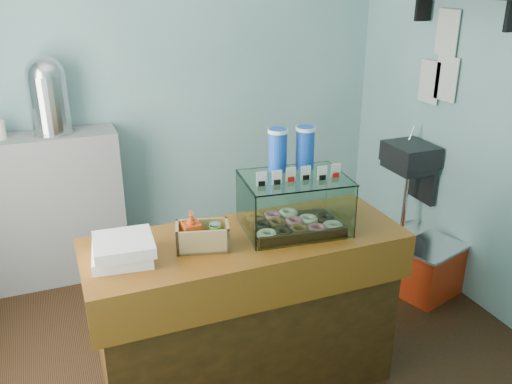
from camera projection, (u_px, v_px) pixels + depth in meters
name	position (u px, v px, depth m)	size (l,w,h in m)	color
ground	(232.00, 354.00, 3.25)	(3.50, 3.50, 0.00)	black
room_shell	(231.00, 65.00, 2.62)	(3.54, 3.04, 2.82)	#70A0A4
counter	(247.00, 312.00, 2.86)	(1.60, 0.60, 0.90)	#44270D
back_shelf	(51.00, 209.00, 3.87)	(1.00, 0.32, 1.10)	gray
display_case	(293.00, 197.00, 2.74)	(0.56, 0.43, 0.50)	#382210
condiment_crate	(200.00, 235.00, 2.57)	(0.28, 0.21, 0.19)	tan
pastry_boxes	(123.00, 249.00, 2.46)	(0.30, 0.30, 0.11)	white
coffee_urn	(48.00, 93.00, 3.61)	(0.29, 0.29, 0.52)	silver
red_cooler	(429.00, 269.00, 3.79)	(0.51, 0.44, 0.38)	red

